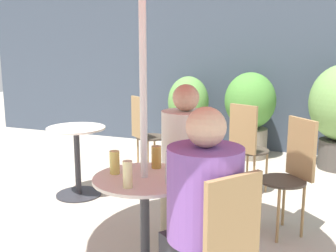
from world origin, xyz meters
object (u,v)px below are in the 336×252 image
object	(u,v)px
cafe_table_far	(77,152)
bistro_chair_3	(247,141)
beer_glass_0	(128,174)
bistro_chair_4	(145,129)
beer_glass_2	(156,157)
cafe_table_near	(145,214)
bistro_chair_2	(293,166)
seated_person_1	(185,153)
bistro_chair_1	(192,169)
seated_person_0	(203,208)
potted_plant_1	(250,110)
potted_plant_0	(188,109)
bistro_chair_0	(221,251)
beer_glass_1	(171,168)
beer_glass_3	(115,162)

from	to	relation	value
cafe_table_far	bistro_chair_3	size ratio (longest dim) A/B	0.76
cafe_table_far	beer_glass_0	bearing A→B (deg)	-46.72
bistro_chair_4	beer_glass_2	world-z (taller)	bistro_chair_4
cafe_table_near	cafe_table_far	bearing A→B (deg)	138.00
cafe_table_near	bistro_chair_3	xyz separation A→B (m)	(0.30, 1.86, 0.09)
bistro_chair_2	beer_glass_2	distance (m)	1.25
bistro_chair_2	seated_person_1	xyz separation A→B (m)	(-0.75, -0.53, 0.17)
cafe_table_near	beer_glass_0	world-z (taller)	beer_glass_0
bistro_chair_1	bistro_chair_2	size ratio (longest dim) A/B	1.00
cafe_table_far	beer_glass_0	xyz separation A→B (m)	(1.31, -1.39, 0.34)
bistro_chair_1	beer_glass_0	size ratio (longest dim) A/B	6.10
bistro_chair_1	seated_person_0	xyz separation A→B (m)	(0.40, -1.08, 0.16)
seated_person_0	potted_plant_1	xyz separation A→B (m)	(-0.42, 3.70, -0.06)
cafe_table_near	bistro_chair_3	size ratio (longest dim) A/B	0.76
seated_person_0	seated_person_1	xyz separation A→B (m)	(-0.42, 0.93, 0.01)
bistro_chair_4	beer_glass_0	bearing A→B (deg)	147.57
seated_person_1	bistro_chair_4	bearing A→B (deg)	130.35
beer_glass_2	cafe_table_far	bearing A→B (deg)	143.16
cafe_table_far	potted_plant_0	world-z (taller)	potted_plant_0
beer_glass_2	potted_plant_1	world-z (taller)	potted_plant_1
bistro_chair_0	seated_person_0	xyz separation A→B (m)	(-0.12, 0.09, 0.16)
bistro_chair_1	beer_glass_2	bearing A→B (deg)	-92.90
seated_person_1	potted_plant_0	bearing A→B (deg)	113.91
seated_person_0	seated_person_1	bearing A→B (deg)	-120.02
bistro_chair_0	beer_glass_1	xyz separation A→B (m)	(-0.40, 0.38, 0.25)
beer_glass_0	cafe_table_near	bearing A→B (deg)	87.57
cafe_table_near	beer_glass_1	size ratio (longest dim) A/B	3.71
bistro_chair_0	beer_glass_0	bearing A→B (deg)	-74.76
cafe_table_near	bistro_chair_1	size ratio (longest dim) A/B	0.76
seated_person_0	bistro_chair_0	bearing A→B (deg)	90.00
beer_glass_0	beer_glass_1	bearing A→B (deg)	36.20
beer_glass_3	potted_plant_1	world-z (taller)	potted_plant_1
seated_person_1	bistro_chair_0	bearing A→B (deg)	-56.33
bistro_chair_2	seated_person_0	size ratio (longest dim) A/B	0.77
bistro_chair_1	potted_plant_0	xyz separation A→B (m)	(-0.92, 2.62, 0.06)
potted_plant_1	seated_person_1	bearing A→B (deg)	-90.03
bistro_chair_2	potted_plant_1	world-z (taller)	potted_plant_1
cafe_table_far	beer_glass_2	world-z (taller)	beer_glass_2
bistro_chair_3	beer_glass_1	xyz separation A→B (m)	(-0.10, -1.91, 0.25)
bistro_chair_1	potted_plant_0	distance (m)	2.77
seated_person_0	beer_glass_3	world-z (taller)	seated_person_0
bistro_chair_4	potted_plant_1	world-z (taller)	potted_plant_1
bistro_chair_1	seated_person_1	size ratio (longest dim) A/B	0.76
cafe_table_near	beer_glass_3	xyz separation A→B (m)	(-0.20, -0.01, 0.32)
seated_person_0	potted_plant_0	size ratio (longest dim) A/B	1.11
seated_person_1	potted_plant_1	size ratio (longest dim) A/B	1.05
cafe_table_near	seated_person_1	bearing A→B (deg)	84.20
beer_glass_2	bistro_chair_4	bearing A→B (deg)	117.11
potted_plant_1	beer_glass_1	bearing A→B (deg)	-87.71
beer_glass_0	beer_glass_2	bearing A→B (deg)	89.70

